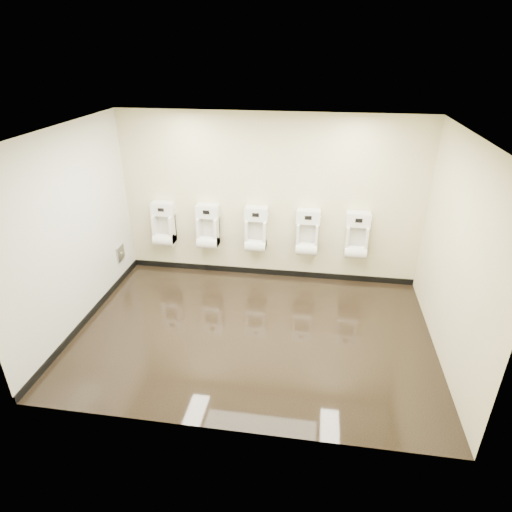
{
  "coord_description": "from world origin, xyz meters",
  "views": [
    {
      "loc": [
        0.78,
        -4.93,
        3.71
      ],
      "look_at": [
        -0.04,
        0.55,
        0.95
      ],
      "focal_mm": 30.0,
      "sensor_mm": 36.0,
      "label": 1
    }
  ],
  "objects": [
    {
      "name": "urinal_0",
      "position": [
        -1.82,
        1.62,
        0.85
      ],
      "size": [
        0.4,
        0.3,
        0.75
      ],
      "color": "white",
      "rests_on": "back_wall"
    },
    {
      "name": "back_wall",
      "position": [
        0.0,
        1.75,
        1.4
      ],
      "size": [
        5.0,
        0.02,
        2.8
      ],
      "primitive_type": "cube",
      "color": "beige",
      "rests_on": "ground"
    },
    {
      "name": "right_wall",
      "position": [
        2.5,
        0.0,
        1.4
      ],
      "size": [
        0.02,
        3.5,
        2.8
      ],
      "primitive_type": "cube",
      "color": "beige",
      "rests_on": "ground"
    },
    {
      "name": "left_wall",
      "position": [
        -2.5,
        0.0,
        1.4
      ],
      "size": [
        0.02,
        3.5,
        2.8
      ],
      "primitive_type": "cube",
      "color": "beige",
      "rests_on": "ground"
    },
    {
      "name": "ground",
      "position": [
        0.0,
        0.0,
        0.0
      ],
      "size": [
        5.0,
        3.5,
        0.0
      ],
      "primitive_type": "cube",
      "color": "black",
      "rests_on": "ground"
    },
    {
      "name": "urinal_4",
      "position": [
        1.46,
        1.62,
        0.85
      ],
      "size": [
        0.4,
        0.3,
        0.75
      ],
      "color": "white",
      "rests_on": "back_wall"
    },
    {
      "name": "urinal_3",
      "position": [
        0.66,
        1.62,
        0.85
      ],
      "size": [
        0.4,
        0.3,
        0.75
      ],
      "color": "white",
      "rests_on": "back_wall"
    },
    {
      "name": "ceiling",
      "position": [
        0.0,
        0.0,
        2.8
      ],
      "size": [
        5.0,
        3.5,
        0.0
      ],
      "primitive_type": "cube",
      "color": "white"
    },
    {
      "name": "skirting_back",
      "position": [
        0.0,
        1.74,
        0.05
      ],
      "size": [
        5.0,
        0.02,
        0.1
      ],
      "primitive_type": "cube",
      "color": "black",
      "rests_on": "ground"
    },
    {
      "name": "skirting_left",
      "position": [
        -2.49,
        0.0,
        0.05
      ],
      "size": [
        0.02,
        3.5,
        0.1
      ],
      "primitive_type": "cube",
      "color": "black",
      "rests_on": "ground"
    },
    {
      "name": "tile_overlay_left",
      "position": [
        -2.5,
        0.0,
        1.4
      ],
      "size": [
        0.01,
        3.5,
        2.8
      ],
      "primitive_type": "cube",
      "color": "white",
      "rests_on": "ground"
    },
    {
      "name": "urinal_2",
      "position": [
        -0.2,
        1.62,
        0.85
      ],
      "size": [
        0.4,
        0.3,
        0.75
      ],
      "color": "white",
      "rests_on": "back_wall"
    },
    {
      "name": "access_panel",
      "position": [
        -2.48,
        1.2,
        0.5
      ],
      "size": [
        0.04,
        0.25,
        0.25
      ],
      "color": "#9E9EA3",
      "rests_on": "left_wall"
    },
    {
      "name": "front_wall",
      "position": [
        0.0,
        -1.75,
        1.4
      ],
      "size": [
        5.0,
        0.02,
        2.8
      ],
      "primitive_type": "cube",
      "color": "beige",
      "rests_on": "ground"
    },
    {
      "name": "urinal_1",
      "position": [
        -1.03,
        1.62,
        0.85
      ],
      "size": [
        0.4,
        0.3,
        0.75
      ],
      "color": "white",
      "rests_on": "back_wall"
    }
  ]
}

